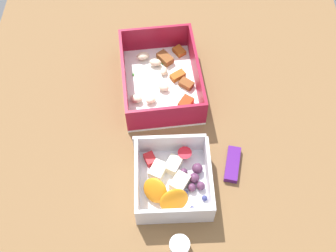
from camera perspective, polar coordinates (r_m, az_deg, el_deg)
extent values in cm
cube|color=brown|center=(80.21, 0.42, -2.20)|extent=(80.00, 80.00, 2.00)
cube|color=white|center=(86.44, -0.80, 5.75)|extent=(23.20, 18.08, 0.60)
cube|color=maroon|center=(90.76, -1.60, 12.18)|extent=(2.60, 15.37, 6.05)
cube|color=maroon|center=(77.71, 0.06, 1.26)|extent=(2.60, 15.37, 6.05)
cube|color=maroon|center=(84.65, 4.21, 7.60)|extent=(20.08, 3.22, 6.05)
cube|color=maroon|center=(83.70, -5.90, 6.62)|extent=(20.08, 3.22, 6.05)
ellipsoid|color=beige|center=(82.84, -2.19, 3.64)|extent=(2.31, 2.61, 1.08)
ellipsoid|color=beige|center=(84.65, -0.43, 5.39)|extent=(2.09, 2.57, 1.12)
ellipsoid|color=beige|center=(88.81, -1.58, 8.83)|extent=(2.10, 2.77, 1.28)
ellipsoid|color=beige|center=(80.76, 0.01, 1.89)|extent=(3.35, 2.98, 1.39)
ellipsoid|color=beige|center=(83.06, -4.23, 3.82)|extent=(2.32, 2.86, 1.25)
ellipsoid|color=beige|center=(87.49, -0.40, 7.67)|extent=(2.29, 1.80, 1.03)
ellipsoid|color=beige|center=(90.02, -3.32, 9.68)|extent=(2.59, 3.17, 1.38)
cube|color=#AD5B1E|center=(86.87, 1.56, 7.00)|extent=(3.15, 3.51, 1.14)
cube|color=brown|center=(89.78, -0.21, 9.41)|extent=(4.06, 3.87, 1.46)
cube|color=red|center=(82.39, 2.71, 3.18)|extent=(3.63, 3.38, 1.54)
cube|color=brown|center=(85.56, 2.78, 5.86)|extent=(3.16, 3.38, 1.16)
cube|color=#AD5B1E|center=(91.46, 1.75, 10.35)|extent=(3.28, 3.13, 1.03)
cube|color=#387A33|center=(81.92, -2.25, 1.93)|extent=(0.60, 0.40, 0.20)
cube|color=#387A33|center=(82.03, -3.30, 1.96)|extent=(0.60, 0.40, 0.20)
cube|color=#387A33|center=(89.69, -0.57, 8.73)|extent=(0.60, 0.40, 0.20)
cube|color=#387A33|center=(87.90, -4.64, 7.12)|extent=(0.60, 0.40, 0.20)
cube|color=white|center=(74.70, 0.93, -8.06)|extent=(15.05, 13.90, 0.60)
cube|color=white|center=(75.38, 0.69, -2.40)|extent=(1.25, 13.22, 4.90)
cube|color=white|center=(69.57, 1.25, -12.32)|extent=(1.25, 13.22, 4.90)
cube|color=white|center=(72.69, 5.96, -6.94)|extent=(13.23, 1.25, 4.90)
cube|color=white|center=(72.26, -4.08, -7.34)|extent=(13.23, 1.25, 4.90)
ellipsoid|color=orange|center=(71.30, -1.55, -8.94)|extent=(5.81, 5.99, 4.56)
ellipsoid|color=orange|center=(70.24, 1.09, -10.33)|extent=(4.69, 5.80, 5.16)
cube|color=#F4EACC|center=(74.94, 0.97, -5.44)|extent=(3.93, 3.56, 1.92)
cube|color=#F4EACC|center=(74.42, -1.16, -6.20)|extent=(4.01, 3.62, 1.97)
cube|color=#F4EACC|center=(73.39, 1.91, -7.87)|extent=(4.21, 3.91, 2.03)
cube|color=red|center=(75.78, -2.27, -4.64)|extent=(2.97, 2.68, 1.45)
sphere|color=#562D4C|center=(73.40, 3.57, -8.52)|extent=(1.50, 1.50, 1.50)
sphere|color=#562D4C|center=(74.62, 2.42, -6.42)|extent=(1.44, 1.44, 1.44)
sphere|color=#562D4C|center=(73.96, 3.90, -7.25)|extent=(1.88, 1.88, 1.88)
sphere|color=#562D4C|center=(74.79, 4.34, -5.91)|extent=(1.97, 1.97, 1.97)
sphere|color=#562D4C|center=(73.61, 4.80, -8.29)|extent=(1.56, 1.56, 1.56)
cone|color=red|center=(75.85, 2.55, -4.08)|extent=(2.58, 2.58, 2.06)
sphere|color=navy|center=(72.17, 3.63, -11.43)|extent=(0.99, 0.99, 0.99)
sphere|color=navy|center=(73.06, 5.34, -9.95)|extent=(1.00, 1.00, 1.00)
sphere|color=navy|center=(73.22, 2.63, -9.21)|extent=(1.04, 1.04, 1.04)
cube|color=#51197A|center=(77.05, 9.17, -5.26)|extent=(7.33, 3.68, 1.20)
cylinder|color=white|center=(70.30, 1.88, -16.26)|extent=(3.43, 3.43, 1.79)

